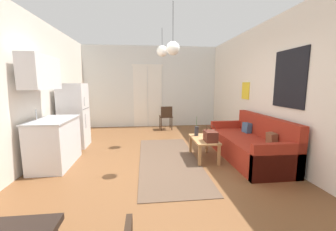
# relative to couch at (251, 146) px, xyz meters

# --- Properties ---
(ground_plane) EXTENTS (5.29, 8.33, 0.10)m
(ground_plane) POSITION_rel_couch_xyz_m (-1.92, -0.23, -0.34)
(ground_plane) COLOR brown
(wall_back) EXTENTS (4.89, 0.13, 2.86)m
(wall_back) POSITION_rel_couch_xyz_m (-1.93, 3.69, 1.14)
(wall_back) COLOR silver
(wall_back) RESTS_ON ground_plane
(wall_right) EXTENTS (0.12, 7.93, 2.86)m
(wall_right) POSITION_rel_couch_xyz_m (0.47, -0.23, 1.15)
(wall_right) COLOR silver
(wall_right) RESTS_ON ground_plane
(wall_left) EXTENTS (0.12, 7.93, 2.86)m
(wall_left) POSITION_rel_couch_xyz_m (-4.32, -0.23, 1.15)
(wall_left) COLOR silver
(wall_left) RESTS_ON ground_plane
(area_rug) EXTENTS (1.17, 3.07, 0.01)m
(area_rug) POSITION_rel_couch_xyz_m (-1.70, 0.13, -0.28)
(area_rug) COLOR brown
(area_rug) RESTS_ON ground_plane
(couch) EXTENTS (0.89, 2.09, 0.89)m
(couch) POSITION_rel_couch_xyz_m (0.00, 0.00, 0.00)
(couch) COLOR maroon
(couch) RESTS_ON ground_plane
(coffee_table) EXTENTS (0.45, 0.87, 0.43)m
(coffee_table) POSITION_rel_couch_xyz_m (-0.97, 0.13, 0.08)
(coffee_table) COLOR #B27F4C
(coffee_table) RESTS_ON ground_plane
(bamboo_vase) EXTENTS (0.09, 0.09, 0.42)m
(bamboo_vase) POSITION_rel_couch_xyz_m (-1.06, 0.37, 0.25)
(bamboo_vase) COLOR #2D2D33
(bamboo_vase) RESTS_ON coffee_table
(handbag) EXTENTS (0.23, 0.31, 0.32)m
(handbag) POSITION_rel_couch_xyz_m (-0.90, -0.10, 0.25)
(handbag) COLOR #512319
(handbag) RESTS_ON coffee_table
(refrigerator) EXTENTS (0.61, 0.63, 1.55)m
(refrigerator) POSITION_rel_couch_xyz_m (-3.88, 1.32, 0.49)
(refrigerator) COLOR white
(refrigerator) RESTS_ON ground_plane
(kitchen_counter) EXTENTS (0.64, 1.13, 2.05)m
(kitchen_counter) POSITION_rel_couch_xyz_m (-3.90, 0.11, 0.48)
(kitchen_counter) COLOR silver
(kitchen_counter) RESTS_ON ground_plane
(accent_chair) EXTENTS (0.44, 0.42, 0.80)m
(accent_chair) POSITION_rel_couch_xyz_m (-1.45, 2.97, 0.19)
(accent_chair) COLOR #382619
(accent_chair) RESTS_ON ground_plane
(pendant_lamp_near) EXTENTS (0.22, 0.22, 0.85)m
(pendant_lamp_near) POSITION_rel_couch_xyz_m (-1.68, -0.37, 1.84)
(pendant_lamp_near) COLOR black
(pendant_lamp_far) EXTENTS (0.27, 0.27, 0.67)m
(pendant_lamp_far) POSITION_rel_couch_xyz_m (-1.72, 1.28, 2.04)
(pendant_lamp_far) COLOR black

